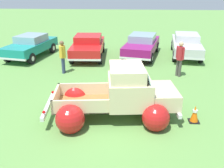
% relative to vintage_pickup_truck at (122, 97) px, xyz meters
% --- Properties ---
extents(ground_plane, '(80.00, 80.00, 0.00)m').
position_rel_vintage_pickup_truck_xyz_m(ground_plane, '(-0.39, -0.04, -0.76)').
color(ground_plane, '#609347').
extents(vintage_pickup_truck, '(4.79, 3.14, 1.96)m').
position_rel_vintage_pickup_truck_xyz_m(vintage_pickup_truck, '(0.00, 0.00, 0.00)').
color(vintage_pickup_truck, black).
rests_on(vintage_pickup_truck, ground).
extents(show_car_0, '(2.58, 4.51, 1.43)m').
position_rel_vintage_pickup_truck_xyz_m(show_car_0, '(-6.16, 7.46, 0.02)').
color(show_car_0, black).
rests_on(show_car_0, ground).
extents(show_car_1, '(2.11, 4.32, 1.43)m').
position_rel_vintage_pickup_truck_xyz_m(show_car_1, '(-2.41, 7.61, 0.03)').
color(show_car_1, black).
rests_on(show_car_1, ground).
extents(show_car_2, '(2.80, 4.81, 1.43)m').
position_rel_vintage_pickup_truck_xyz_m(show_car_2, '(1.07, 8.16, 0.03)').
color(show_car_2, black).
rests_on(show_car_2, ground).
extents(show_car_3, '(2.34, 4.86, 1.43)m').
position_rel_vintage_pickup_truck_xyz_m(show_car_3, '(4.02, 8.49, 0.03)').
color(show_car_3, black).
rests_on(show_car_3, ground).
extents(spectator_0, '(0.47, 0.48, 1.83)m').
position_rel_vintage_pickup_truck_xyz_m(spectator_0, '(2.83, 4.41, 0.29)').
color(spectator_0, '#4C4742').
rests_on(spectator_0, ground).
extents(spectator_1, '(0.36, 0.53, 1.76)m').
position_rel_vintage_pickup_truck_xyz_m(spectator_1, '(-3.28, 4.50, 0.25)').
color(spectator_1, navy).
rests_on(spectator_1, ground).
extents(lane_cone_0, '(0.36, 0.36, 0.63)m').
position_rel_vintage_pickup_truck_xyz_m(lane_cone_0, '(2.56, -0.24, -0.45)').
color(lane_cone_0, black).
rests_on(lane_cone_0, ground).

